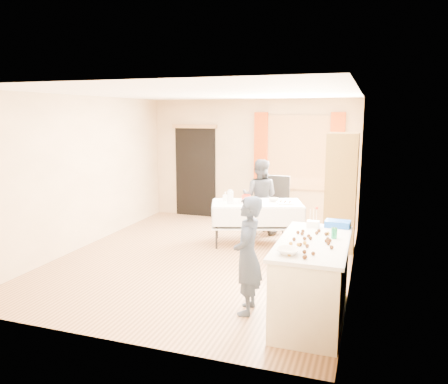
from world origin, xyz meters
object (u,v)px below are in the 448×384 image
(counter, at_px, (312,280))
(cabinet, at_px, (341,192))
(party_table, at_px, (257,219))
(chair, at_px, (276,214))
(woman, at_px, (260,197))
(girl, at_px, (248,255))

(counter, bearing_deg, cabinet, 87.93)
(counter, relative_size, party_table, 0.90)
(chair, relative_size, woman, 0.74)
(chair, xyz_separation_m, woman, (-0.26, -0.33, 0.40))
(party_table, relative_size, chair, 1.65)
(party_table, bearing_deg, girl, -96.41)
(cabinet, relative_size, counter, 1.24)
(girl, relative_size, woman, 0.95)
(girl, distance_m, woman, 3.46)
(party_table, xyz_separation_m, girl, (0.59, -2.71, 0.25))
(cabinet, xyz_separation_m, party_table, (-1.42, -0.14, -0.55))
(party_table, bearing_deg, chair, 63.61)
(party_table, distance_m, chair, 1.03)
(counter, xyz_separation_m, girl, (-0.73, -0.09, 0.24))
(cabinet, bearing_deg, chair, 145.80)
(counter, distance_m, woman, 3.61)
(chair, height_order, girl, girl)
(chair, bearing_deg, woman, -126.44)
(cabinet, xyz_separation_m, chair, (-1.28, 0.87, -0.67))
(counter, relative_size, chair, 1.49)
(cabinet, height_order, chair, cabinet)
(counter, relative_size, woman, 1.10)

